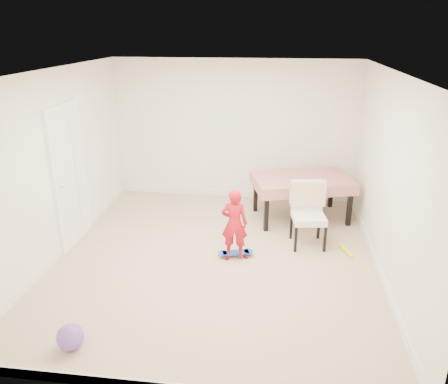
# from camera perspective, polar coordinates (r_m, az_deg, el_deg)

# --- Properties ---
(ground) EXTENTS (5.00, 5.00, 0.00)m
(ground) POSITION_cam_1_polar(r_m,az_deg,el_deg) (6.33, -1.14, -8.66)
(ground) COLOR tan
(ground) RESTS_ON ground
(ceiling) EXTENTS (4.50, 5.00, 0.04)m
(ceiling) POSITION_cam_1_polar(r_m,az_deg,el_deg) (5.54, -1.34, 15.26)
(ceiling) COLOR white
(ceiling) RESTS_ON wall_back
(wall_back) EXTENTS (4.50, 0.04, 2.60)m
(wall_back) POSITION_cam_1_polar(r_m,az_deg,el_deg) (8.18, 1.37, 7.97)
(wall_back) COLOR white
(wall_back) RESTS_ON ground
(wall_front) EXTENTS (4.50, 0.04, 2.60)m
(wall_front) POSITION_cam_1_polar(r_m,az_deg,el_deg) (3.58, -7.21, -9.83)
(wall_front) COLOR white
(wall_front) RESTS_ON ground
(wall_left) EXTENTS (0.04, 5.00, 2.60)m
(wall_left) POSITION_cam_1_polar(r_m,az_deg,el_deg) (6.51, -21.07, 3.19)
(wall_left) COLOR white
(wall_left) RESTS_ON ground
(wall_right) EXTENTS (0.04, 5.00, 2.60)m
(wall_right) POSITION_cam_1_polar(r_m,az_deg,el_deg) (5.91, 20.67, 1.55)
(wall_right) COLOR white
(wall_right) RESTS_ON ground
(door) EXTENTS (0.11, 0.94, 2.11)m
(door) POSITION_cam_1_polar(r_m,az_deg,el_deg) (6.84, -19.58, 1.77)
(door) COLOR white
(door) RESTS_ON ground
(baseboard_back) EXTENTS (4.50, 0.02, 0.12)m
(baseboard_back) POSITION_cam_1_polar(r_m,az_deg,el_deg) (8.55, 1.30, -0.14)
(baseboard_back) COLOR white
(baseboard_back) RESTS_ON ground
(baseboard_left) EXTENTS (0.02, 5.00, 0.12)m
(baseboard_left) POSITION_cam_1_polar(r_m,az_deg,el_deg) (6.96, -19.83, -6.57)
(baseboard_left) COLOR white
(baseboard_left) RESTS_ON ground
(baseboard_right) EXTENTS (0.02, 5.00, 0.12)m
(baseboard_right) POSITION_cam_1_polar(r_m,az_deg,el_deg) (6.41, 19.35, -8.98)
(baseboard_right) COLOR white
(baseboard_right) RESTS_ON ground
(dining_table) EXTENTS (1.81, 1.40, 0.75)m
(dining_table) POSITION_cam_1_polar(r_m,az_deg,el_deg) (7.58, 10.02, -0.74)
(dining_table) COLOR #B41F09
(dining_table) RESTS_ON ground
(dining_chair) EXTENTS (0.61, 0.68, 0.97)m
(dining_chair) POSITION_cam_1_polar(r_m,az_deg,el_deg) (6.61, 11.01, -3.06)
(dining_chair) COLOR white
(dining_chair) RESTS_ON ground
(skateboard) EXTENTS (0.55, 0.32, 0.08)m
(skateboard) POSITION_cam_1_polar(r_m,az_deg,el_deg) (6.36, 1.55, -8.13)
(skateboard) COLOR blue
(skateboard) RESTS_ON ground
(child) EXTENTS (0.37, 0.25, 1.02)m
(child) POSITION_cam_1_polar(r_m,az_deg,el_deg) (6.11, 1.36, -4.45)
(child) COLOR red
(child) RESTS_ON ground
(balloon) EXTENTS (0.28, 0.28, 0.28)m
(balloon) POSITION_cam_1_polar(r_m,az_deg,el_deg) (4.96, -19.43, -17.44)
(balloon) COLOR #764DBA
(balloon) RESTS_ON ground
(foam_toy) EXTENTS (0.19, 0.40, 0.06)m
(foam_toy) POSITION_cam_1_polar(r_m,az_deg,el_deg) (6.72, 15.70, -7.36)
(foam_toy) COLOR yellow
(foam_toy) RESTS_ON ground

